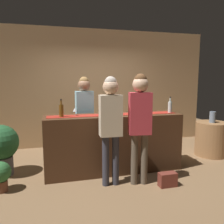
{
  "coord_description": "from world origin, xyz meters",
  "views": [
    {
      "loc": [
        -1.08,
        -3.96,
        1.67
      ],
      "look_at": [
        -0.03,
        0.0,
        1.09
      ],
      "focal_mm": 37.18,
      "sensor_mm": 36.0,
      "label": 1
    }
  ],
  "objects_px": {
    "wine_bottle_clear": "(170,107)",
    "customer_sipping": "(140,117)",
    "wine_glass_mid_counter": "(136,109)",
    "wine_glass_near_customer": "(75,110)",
    "wine_glass_far_end": "(111,109)",
    "wine_bottle_amber": "(61,110)",
    "potted_plant_tall": "(1,146)",
    "potted_plant_small": "(0,175)",
    "handbag": "(168,180)",
    "vase_on_side_table": "(213,117)",
    "round_side_table": "(211,139)",
    "bartender": "(84,110)",
    "customer_browsing": "(111,119)"
  },
  "relations": [
    {
      "from": "wine_glass_far_end",
      "to": "potted_plant_tall",
      "type": "bearing_deg",
      "value": 171.53
    },
    {
      "from": "wine_glass_near_customer",
      "to": "potted_plant_small",
      "type": "distance_m",
      "value": 1.51
    },
    {
      "from": "wine_glass_mid_counter",
      "to": "potted_plant_small",
      "type": "height_order",
      "value": "wine_glass_mid_counter"
    },
    {
      "from": "vase_on_side_table",
      "to": "potted_plant_small",
      "type": "distance_m",
      "value": 4.22
    },
    {
      "from": "vase_on_side_table",
      "to": "potted_plant_tall",
      "type": "relative_size",
      "value": 0.27
    },
    {
      "from": "customer_browsing",
      "to": "wine_bottle_amber",
      "type": "bearing_deg",
      "value": 145.6
    },
    {
      "from": "wine_glass_mid_counter",
      "to": "handbag",
      "type": "height_order",
      "value": "wine_glass_mid_counter"
    },
    {
      "from": "wine_glass_mid_counter",
      "to": "wine_glass_far_end",
      "type": "height_order",
      "value": "same"
    },
    {
      "from": "wine_glass_near_customer",
      "to": "customer_browsing",
      "type": "xyz_separation_m",
      "value": [
        0.48,
        -0.59,
        -0.08
      ]
    },
    {
      "from": "wine_glass_far_end",
      "to": "customer_sipping",
      "type": "xyz_separation_m",
      "value": [
        0.29,
        -0.65,
        -0.05
      ]
    },
    {
      "from": "wine_bottle_clear",
      "to": "wine_glass_near_customer",
      "type": "xyz_separation_m",
      "value": [
        -1.78,
        0.07,
        -0.01
      ]
    },
    {
      "from": "wine_glass_far_end",
      "to": "potted_plant_small",
      "type": "xyz_separation_m",
      "value": [
        -1.81,
        -0.37,
        -0.88
      ]
    },
    {
      "from": "vase_on_side_table",
      "to": "potted_plant_small",
      "type": "relative_size",
      "value": 0.52
    },
    {
      "from": "wine_bottle_amber",
      "to": "wine_glass_near_customer",
      "type": "height_order",
      "value": "wine_bottle_amber"
    },
    {
      "from": "bartender",
      "to": "handbag",
      "type": "xyz_separation_m",
      "value": [
        1.09,
        -1.43,
        -0.96
      ]
    },
    {
      "from": "wine_bottle_clear",
      "to": "potted_plant_small",
      "type": "bearing_deg",
      "value": -173.74
    },
    {
      "from": "customer_sipping",
      "to": "potted_plant_tall",
      "type": "bearing_deg",
      "value": 166.81
    },
    {
      "from": "potted_plant_tall",
      "to": "potted_plant_small",
      "type": "distance_m",
      "value": 0.71
    },
    {
      "from": "wine_glass_near_customer",
      "to": "customer_sipping",
      "type": "height_order",
      "value": "customer_sipping"
    },
    {
      "from": "wine_glass_near_customer",
      "to": "wine_bottle_clear",
      "type": "bearing_deg",
      "value": -2.16
    },
    {
      "from": "wine_glass_far_end",
      "to": "bartender",
      "type": "relative_size",
      "value": 0.08
    },
    {
      "from": "wine_glass_near_customer",
      "to": "wine_glass_far_end",
      "type": "bearing_deg",
      "value": -1.89
    },
    {
      "from": "potted_plant_tall",
      "to": "handbag",
      "type": "height_order",
      "value": "potted_plant_tall"
    },
    {
      "from": "potted_plant_small",
      "to": "customer_sipping",
      "type": "bearing_deg",
      "value": -7.66
    },
    {
      "from": "bartender",
      "to": "handbag",
      "type": "relative_size",
      "value": 6.14
    },
    {
      "from": "handbag",
      "to": "vase_on_side_table",
      "type": "bearing_deg",
      "value": 33.86
    },
    {
      "from": "wine_bottle_clear",
      "to": "wine_glass_far_end",
      "type": "relative_size",
      "value": 2.1
    },
    {
      "from": "wine_bottle_clear",
      "to": "handbag",
      "type": "bearing_deg",
      "value": -118.94
    },
    {
      "from": "round_side_table",
      "to": "vase_on_side_table",
      "type": "xyz_separation_m",
      "value": [
        -0.03,
        -0.04,
        0.49
      ]
    },
    {
      "from": "wine_bottle_clear",
      "to": "customer_sipping",
      "type": "bearing_deg",
      "value": -144.5
    },
    {
      "from": "wine_glass_near_customer",
      "to": "wine_glass_mid_counter",
      "type": "xyz_separation_m",
      "value": [
        1.08,
        -0.11,
        0.0
      ]
    },
    {
      "from": "wine_glass_far_end",
      "to": "round_side_table",
      "type": "xyz_separation_m",
      "value": [
        2.35,
        0.28,
        -0.78
      ]
    },
    {
      "from": "potted_plant_small",
      "to": "handbag",
      "type": "relative_size",
      "value": 1.64
    },
    {
      "from": "wine_glass_near_customer",
      "to": "wine_glass_mid_counter",
      "type": "relative_size",
      "value": 1.0
    },
    {
      "from": "wine_bottle_amber",
      "to": "potted_plant_tall",
      "type": "xyz_separation_m",
      "value": [
        -1.03,
        0.33,
        -0.64
      ]
    },
    {
      "from": "wine_glass_mid_counter",
      "to": "handbag",
      "type": "relative_size",
      "value": 0.51
    },
    {
      "from": "handbag",
      "to": "wine_glass_mid_counter",
      "type": "bearing_deg",
      "value": 108.33
    },
    {
      "from": "vase_on_side_table",
      "to": "round_side_table",
      "type": "bearing_deg",
      "value": 51.13
    },
    {
      "from": "wine_glass_mid_counter",
      "to": "wine_bottle_amber",
      "type": "bearing_deg",
      "value": 178.16
    },
    {
      "from": "wine_bottle_clear",
      "to": "wine_glass_mid_counter",
      "type": "height_order",
      "value": "wine_bottle_clear"
    },
    {
      "from": "wine_glass_far_end",
      "to": "handbag",
      "type": "xyz_separation_m",
      "value": [
        0.68,
        -0.86,
        -1.04
      ]
    },
    {
      "from": "wine_glass_near_customer",
      "to": "bartender",
      "type": "xyz_separation_m",
      "value": [
        0.24,
        0.55,
        -0.08
      ]
    },
    {
      "from": "bartender",
      "to": "handbag",
      "type": "distance_m",
      "value": 2.04
    },
    {
      "from": "wine_bottle_clear",
      "to": "vase_on_side_table",
      "type": "distance_m",
      "value": 1.26
    },
    {
      "from": "round_side_table",
      "to": "vase_on_side_table",
      "type": "bearing_deg",
      "value": -128.87
    },
    {
      "from": "wine_bottle_amber",
      "to": "wine_glass_far_end",
      "type": "distance_m",
      "value": 0.88
    },
    {
      "from": "wine_bottle_clear",
      "to": "handbag",
      "type": "xyz_separation_m",
      "value": [
        -0.45,
        -0.81,
        -1.04
      ]
    },
    {
      "from": "wine_glass_mid_counter",
      "to": "customer_sipping",
      "type": "relative_size",
      "value": 0.08
    },
    {
      "from": "wine_glass_near_customer",
      "to": "round_side_table",
      "type": "bearing_deg",
      "value": 4.89
    },
    {
      "from": "wine_glass_mid_counter",
      "to": "round_side_table",
      "type": "height_order",
      "value": "wine_glass_mid_counter"
    }
  ]
}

